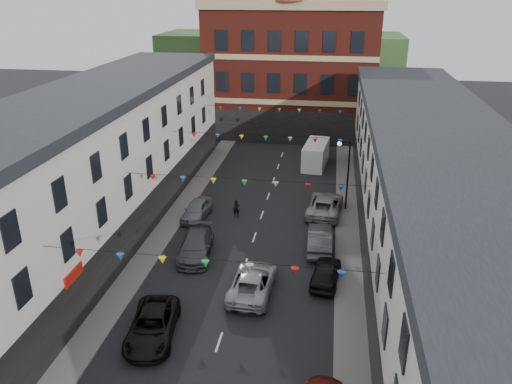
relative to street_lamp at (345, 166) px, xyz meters
The scene contains 18 objects.
ground 15.94m from the street_lamp, 115.07° to the right, with size 160.00×160.00×0.00m, color black.
pavement_left 18.43m from the street_lamp, 138.26° to the right, with size 1.80×64.00×0.15m, color #605E5B.
pavement_right 12.60m from the street_lamp, 88.33° to the right, with size 1.80×64.00×0.15m, color #605E5B.
terrace_left 22.52m from the street_lamp, 144.66° to the right, with size 8.40×56.00×10.70m.
terrace_right 14.04m from the street_lamp, 68.09° to the right, with size 8.40×56.00×9.70m.
civic_building 25.18m from the street_lamp, 105.30° to the left, with size 20.60×13.30×18.50m.
clock_tower 27.57m from the street_lamp, 123.79° to the left, with size 5.60×5.60×30.00m.
distant_hill 49.16m from the street_lamp, 102.40° to the left, with size 40.00×14.00×10.00m, color #2D4C23.
street_lamp is the anchor object (origin of this frame).
car_left_c 20.99m from the street_lamp, 119.30° to the right, with size 2.36×5.12×1.42m, color black.
car_left_d 14.09m from the street_lamp, 137.67° to the right, with size 2.11×5.19×1.51m, color #474A50.
car_left_e 12.55m from the street_lamp, 164.05° to the right, with size 1.71×4.25×1.45m, color gray.
car_right_d 11.81m from the street_lamp, 95.74° to the right, with size 1.68×4.16×1.42m, color black.
car_right_e 7.85m from the street_lamp, 103.45° to the right, with size 1.70×4.87×1.60m, color #4B4D52.
car_right_f 3.55m from the street_lamp, 148.47° to the right, with size 2.64×5.72×1.59m, color #9A9C9E.
moving_car 14.59m from the street_lamp, 112.86° to the right, with size 2.48×5.38×1.50m, color #A6A8AD.
white_van 11.51m from the street_lamp, 104.22° to the left, with size 2.13×5.54×2.45m, color white.
pedestrian 9.50m from the street_lamp, 162.34° to the right, with size 0.55×0.36×1.52m, color black.
Camera 1 is at (5.18, -24.77, 17.47)m, focal length 35.00 mm.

